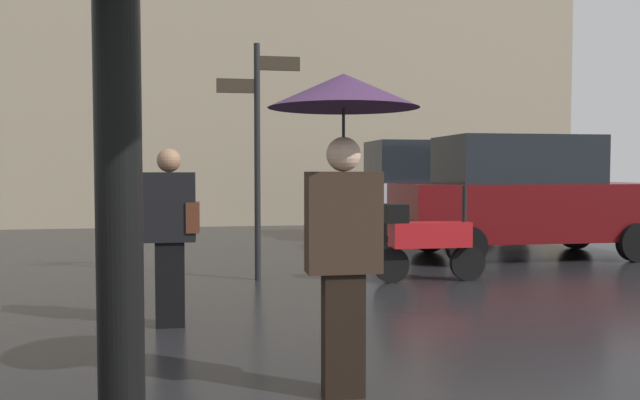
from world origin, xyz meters
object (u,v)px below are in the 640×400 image
Objects in this scene: parked_car_left at (432,190)px; street_signpost at (258,138)px; parked_scooter at (427,239)px; pedestrian_with_bag at (171,226)px; parked_car_right at (524,197)px; pedestrian_with_umbrella at (343,148)px.

street_signpost is at bearing -147.16° from parked_car_left.
parked_scooter is at bearing -13.14° from street_signpost.
pedestrian_with_bag is at bearing -154.14° from parked_scooter.
parked_scooter is 3.14m from parked_car_right.
parked_car_left is at bearing 103.20° from parked_car_right.
pedestrian_with_umbrella is 2.44m from pedestrian_with_bag.
parked_scooter is at bearing 64.90° from pedestrian_with_umbrella.
pedestrian_with_bag is 0.53× the size of street_signpost.
parked_car_right is (4.28, 5.91, -0.59)m from pedestrian_with_umbrella.
parked_scooter is 0.34× the size of parked_car_right.
street_signpost is (0.96, 2.36, 0.93)m from pedestrian_with_bag.
parked_scooter is (1.90, 3.89, -1.03)m from pedestrian_with_umbrella.
parked_scooter is 0.48× the size of street_signpost.
parked_car_right reaches higher than pedestrian_with_bag.
parked_car_left is 0.99× the size of parked_car_right.
pedestrian_with_umbrella is 0.67× the size of street_signpost.
pedestrian_with_umbrella is 1.25× the size of pedestrian_with_bag.
parked_car_left reaches higher than pedestrian_with_bag.
street_signpost is (-0.23, 4.39, 0.28)m from pedestrian_with_umbrella.
parked_scooter is 5.54m from parked_car_left.
parked_car_right is at bearing -128.40° from pedestrian_with_bag.
parked_car_left is 6.25m from street_signpost.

